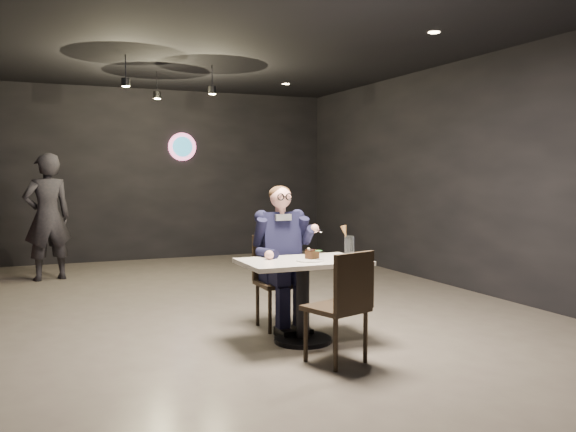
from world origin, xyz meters
name	(u,v)px	position (x,y,z in m)	size (l,w,h in m)	color
floor	(207,313)	(0.00, 0.00, 0.00)	(9.00, 9.00, 0.00)	#6E665C
wall_sign	(182,147)	(0.80, 4.47, 2.00)	(0.50, 0.06, 0.50)	pink
pendant_lights	(165,73)	(0.00, 2.00, 2.88)	(1.40, 1.20, 0.36)	black
main_table	(303,301)	(0.50, -1.44, 0.38)	(1.10, 0.70, 0.75)	white
chair_far	(280,282)	(0.50, -0.89, 0.46)	(0.42, 0.46, 0.92)	black
chair_near	(336,306)	(0.50, -2.08, 0.46)	(0.42, 0.46, 0.92)	black
seated_man	(280,255)	(0.50, -0.89, 0.72)	(0.60, 0.80, 1.44)	black
dessert_plate	(310,260)	(0.52, -1.55, 0.76)	(0.24, 0.24, 0.01)	white
cake_slice	(312,255)	(0.56, -1.49, 0.80)	(0.10, 0.08, 0.07)	black
mint_leaf	(319,251)	(0.59, -1.57, 0.84)	(0.07, 0.04, 0.01)	#297E35
sundae_glass	(349,247)	(0.94, -1.49, 0.85)	(0.09, 0.09, 0.20)	silver
wafer_cone	(345,232)	(0.91, -1.47, 0.99)	(0.06, 0.06, 0.12)	#AF7447
passerby	(47,217)	(-1.52, 2.92, 0.91)	(0.66, 0.43, 1.81)	black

